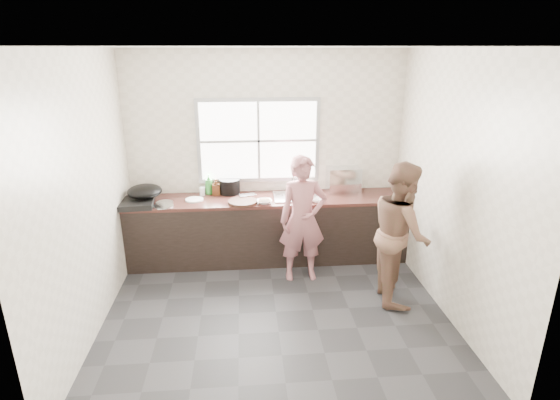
{
  "coord_description": "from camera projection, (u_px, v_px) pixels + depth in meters",
  "views": [
    {
      "loc": [
        -0.3,
        -4.04,
        2.69
      ],
      "look_at": [
        0.1,
        0.65,
        1.05
      ],
      "focal_mm": 28.0,
      "sensor_mm": 36.0,
      "label": 1
    }
  ],
  "objects": [
    {
      "name": "pot_lid_left",
      "position": [
        163.0,
        206.0,
        5.33
      ],
      "size": [
        0.3,
        0.3,
        0.01
      ],
      "primitive_type": "cylinder",
      "rotation": [
        0.0,
        0.0,
        0.26
      ],
      "color": "silver",
      "rests_on": "countertop"
    },
    {
      "name": "person_side",
      "position": [
        401.0,
        232.0,
        4.76
      ],
      "size": [
        0.67,
        0.82,
        1.58
      ],
      "primitive_type": "imported",
      "rotation": [
        0.0,
        0.0,
        1.47
      ],
      "color": "brown",
      "rests_on": "floor"
    },
    {
      "name": "cleaver",
      "position": [
        247.0,
        195.0,
        5.62
      ],
      "size": [
        0.23,
        0.17,
        0.01
      ],
      "primitive_type": "cube",
      "rotation": [
        0.0,
        0.0,
        0.33
      ],
      "color": "#A3A6A9",
      "rests_on": "cutting_board"
    },
    {
      "name": "bottle_brown_short",
      "position": [
        230.0,
        187.0,
        5.79
      ],
      "size": [
        0.17,
        0.17,
        0.17
      ],
      "primitive_type": "imported",
      "rotation": [
        0.0,
        0.0,
        -0.43
      ],
      "color": "#412410",
      "rests_on": "countertop"
    },
    {
      "name": "bowl_held",
      "position": [
        318.0,
        200.0,
        5.48
      ],
      "size": [
        0.2,
        0.2,
        0.06
      ],
      "primitive_type": "imported",
      "rotation": [
        0.0,
        0.0,
        0.03
      ],
      "color": "white",
      "rests_on": "countertop"
    },
    {
      "name": "cutting_board",
      "position": [
        243.0,
        202.0,
        5.43
      ],
      "size": [
        0.43,
        0.43,
        0.04
      ],
      "primitive_type": "cylinder",
      "rotation": [
        0.0,
        0.0,
        -0.19
      ],
      "color": "black",
      "rests_on": "countertop"
    },
    {
      "name": "wall_right",
      "position": [
        453.0,
        188.0,
        4.41
      ],
      "size": [
        0.01,
        3.2,
        2.7
      ],
      "primitive_type": "cube",
      "color": "beige",
      "rests_on": "ground"
    },
    {
      "name": "sink",
      "position": [
        295.0,
        197.0,
        5.66
      ],
      "size": [
        0.55,
        0.45,
        0.02
      ],
      "primitive_type": "cube",
      "color": "silver",
      "rests_on": "countertop"
    },
    {
      "name": "floor",
      "position": [
        276.0,
        312.0,
        4.71
      ],
      "size": [
        3.6,
        3.2,
        0.01
      ],
      "primitive_type": "cube",
      "color": "#2A2A2D",
      "rests_on": "ground"
    },
    {
      "name": "ceiling",
      "position": [
        275.0,
        46.0,
        3.82
      ],
      "size": [
        3.6,
        3.2,
        0.01
      ],
      "primitive_type": "cube",
      "color": "silver",
      "rests_on": "wall_back"
    },
    {
      "name": "burner",
      "position": [
        135.0,
        203.0,
        5.35
      ],
      "size": [
        0.49,
        0.49,
        0.07
      ],
      "primitive_type": "cube",
      "rotation": [
        0.0,
        0.0,
        0.09
      ],
      "color": "black",
      "rests_on": "countertop"
    },
    {
      "name": "wok",
      "position": [
        145.0,
        191.0,
        5.44
      ],
      "size": [
        0.5,
        0.5,
        0.16
      ],
      "primitive_type": "ellipsoid",
      "rotation": [
        0.0,
        0.0,
        -0.21
      ],
      "color": "black",
      "rests_on": "burner"
    },
    {
      "name": "wall_front",
      "position": [
        295.0,
        273.0,
        2.75
      ],
      "size": [
        3.6,
        0.01,
        2.7
      ],
      "primitive_type": "cube",
      "color": "silver",
      "rests_on": "ground"
    },
    {
      "name": "dish_rack",
      "position": [
        343.0,
        179.0,
        5.88
      ],
      "size": [
        0.45,
        0.33,
        0.33
      ],
      "primitive_type": "cube",
      "rotation": [
        0.0,
        0.0,
        0.05
      ],
      "color": "silver",
      "rests_on": "countertop"
    },
    {
      "name": "window_frame",
      "position": [
        259.0,
        141.0,
        5.68
      ],
      "size": [
        1.6,
        0.05,
        1.1
      ],
      "primitive_type": "cube",
      "color": "#9EA0A5",
      "rests_on": "wall_back"
    },
    {
      "name": "bowl_mince",
      "position": [
        264.0,
        202.0,
        5.43
      ],
      "size": [
        0.2,
        0.2,
        0.05
      ],
      "primitive_type": "imported",
      "rotation": [
        0.0,
        0.0,
        0.06
      ],
      "color": "white",
      "rests_on": "countertop"
    },
    {
      "name": "plate_food",
      "position": [
        194.0,
        200.0,
        5.54
      ],
      "size": [
        0.29,
        0.29,
        0.02
      ],
      "primitive_type": "cylinder",
      "rotation": [
        0.0,
        0.0,
        0.37
      ],
      "color": "white",
      "rests_on": "countertop"
    },
    {
      "name": "wall_left",
      "position": [
        85.0,
        198.0,
        4.12
      ],
      "size": [
        0.01,
        3.2,
        2.7
      ],
      "primitive_type": "cube",
      "color": "beige",
      "rests_on": "ground"
    },
    {
      "name": "bottle_green",
      "position": [
        209.0,
        184.0,
        5.75
      ],
      "size": [
        0.12,
        0.12,
        0.27
      ],
      "primitive_type": "imported",
      "rotation": [
        0.0,
        0.0,
        0.2
      ],
      "color": "#2E8E33",
      "rests_on": "countertop"
    },
    {
      "name": "bowl_crabs",
      "position": [
        311.0,
        194.0,
        5.71
      ],
      "size": [
        0.23,
        0.23,
        0.06
      ],
      "primitive_type": "imported",
      "rotation": [
        0.0,
        0.0,
        -0.38
      ],
      "color": "white",
      "rests_on": "countertop"
    },
    {
      "name": "pot_lid_right",
      "position": [
        164.0,
        203.0,
        5.45
      ],
      "size": [
        0.27,
        0.27,
        0.01
      ],
      "primitive_type": "cylinder",
      "rotation": [
        0.0,
        0.0,
        0.28
      ],
      "color": "#B9BAC0",
      "rests_on": "countertop"
    },
    {
      "name": "black_pot",
      "position": [
        230.0,
        186.0,
        5.78
      ],
      "size": [
        0.29,
        0.29,
        0.2
      ],
      "primitive_type": "cylinder",
      "rotation": [
        0.0,
        0.0,
        0.06
      ],
      "color": "black",
      "rests_on": "countertop"
    },
    {
      "name": "faucet",
      "position": [
        293.0,
        182.0,
        5.8
      ],
      "size": [
        0.02,
        0.02,
        0.3
      ],
      "primitive_type": "cylinder",
      "color": "silver",
      "rests_on": "countertop"
    },
    {
      "name": "woman",
      "position": [
        303.0,
        223.0,
        5.19
      ],
      "size": [
        0.54,
        0.37,
        1.44
      ],
      "primitive_type": "imported",
      "rotation": [
        0.0,
        0.0,
        0.04
      ],
      "color": "#A46267",
      "rests_on": "floor"
    },
    {
      "name": "countertop",
      "position": [
        268.0,
        199.0,
        5.64
      ],
      "size": [
        3.6,
        0.64,
        0.04
      ],
      "primitive_type": "cube",
      "color": "#3C1E18",
      "rests_on": "cabinet"
    },
    {
      "name": "window_glazing",
      "position": [
        259.0,
        141.0,
        5.66
      ],
      "size": [
        1.5,
        0.01,
        1.0
      ],
      "primitive_type": "cube",
      "color": "white",
      "rests_on": "window_frame"
    },
    {
      "name": "glass_jar",
      "position": [
        202.0,
        191.0,
        5.72
      ],
      "size": [
        0.07,
        0.07,
        0.11
      ],
      "primitive_type": "cylinder",
      "rotation": [
        0.0,
        0.0,
        -0.0
      ],
      "color": "white",
      "rests_on": "countertop"
    },
    {
      "name": "bottle_brown_tall",
      "position": [
        216.0,
        187.0,
        5.73
      ],
      "size": [
        0.1,
        0.1,
        0.2
      ],
      "primitive_type": "imported",
      "rotation": [
        0.0,
        0.0,
        0.08
      ],
      "color": "#432410",
      "rests_on": "countertop"
    },
    {
      "name": "cabinet",
      "position": [
        268.0,
        230.0,
        5.79
      ],
      "size": [
        3.6,
        0.62,
        0.82
      ],
      "primitive_type": "cube",
      "color": "black",
      "rests_on": "floor"
    },
    {
      "name": "wall_back",
      "position": [
        266.0,
        155.0,
        5.77
      ],
      "size": [
        3.6,
        0.01,
        2.7
      ],
      "primitive_type": "cube",
      "color": "beige",
      "rests_on": "ground"
    }
  ]
}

